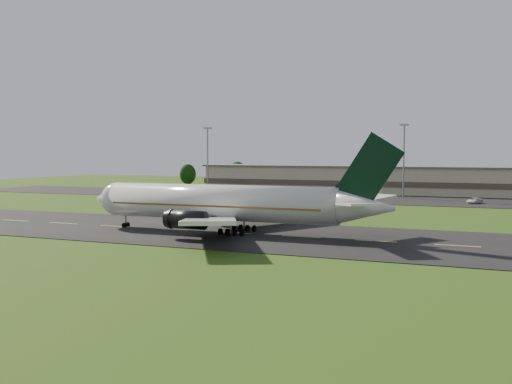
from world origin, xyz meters
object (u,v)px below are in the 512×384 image
(light_mast_centre, at_px, (404,152))
(service_vehicle_c, at_px, (474,201))
(service_vehicle_a, at_px, (295,195))
(service_vehicle_b, at_px, (299,193))
(terminal, at_px, (415,181))
(light_mast_west, at_px, (208,152))
(airliner, at_px, (225,204))

(light_mast_centre, distance_m, service_vehicle_c, 25.01)
(service_vehicle_a, xyz_separation_m, service_vehicle_b, (-1.82, 9.68, -0.05))
(terminal, xyz_separation_m, service_vehicle_c, (17.11, -28.02, -3.20))
(light_mast_west, distance_m, service_vehicle_a, 36.49)
(terminal, distance_m, service_vehicle_a, 40.19)
(airliner, height_order, light_mast_west, light_mast_west)
(airliner, height_order, service_vehicle_c, airliner)
(light_mast_west, distance_m, light_mast_centre, 60.00)
(light_mast_west, distance_m, service_vehicle_b, 32.99)
(airliner, distance_m, service_vehicle_c, 77.19)
(airliner, xyz_separation_m, light_mast_west, (-42.50, 79.99, 8.08))
(light_mast_west, xyz_separation_m, service_vehicle_c, (78.51, -11.83, -11.95))
(service_vehicle_a, relative_size, service_vehicle_b, 1.04)
(service_vehicle_a, xyz_separation_m, service_vehicle_c, (46.03, -0.30, 0.04))
(light_mast_centre, bearing_deg, service_vehicle_a, -157.27)
(airliner, bearing_deg, service_vehicle_b, 98.24)
(light_mast_west, relative_size, light_mast_centre, 1.00)
(airliner, distance_m, light_mast_west, 90.94)
(light_mast_centre, xyz_separation_m, service_vehicle_c, (18.51, -11.83, -11.95))
(service_vehicle_a, bearing_deg, service_vehicle_b, 75.41)
(terminal, relative_size, light_mast_centre, 7.13)
(terminal, xyz_separation_m, service_vehicle_b, (-30.74, -18.04, -3.29))
(airliner, distance_m, service_vehicle_b, 79.13)
(service_vehicle_b, bearing_deg, airliner, -176.51)
(service_vehicle_a, bearing_deg, terminal, 18.57)
(airliner, bearing_deg, light_mast_centre, 77.29)
(service_vehicle_c, bearing_deg, light_mast_west, -164.86)
(light_mast_west, bearing_deg, service_vehicle_b, -3.46)
(service_vehicle_a, relative_size, service_vehicle_c, 0.76)
(airliner, bearing_deg, service_vehicle_c, 61.78)
(light_mast_west, height_order, service_vehicle_a, light_mast_west)
(terminal, bearing_deg, service_vehicle_a, -136.22)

